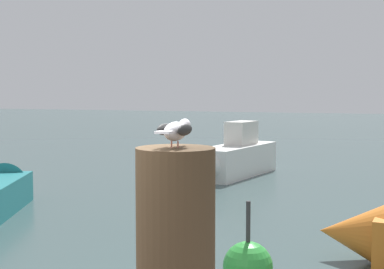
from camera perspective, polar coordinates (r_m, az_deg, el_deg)
The scene contains 3 objects.
mooring_post at distance 3.13m, azimuth -1.61°, elevation -11.47°, with size 0.42×0.42×1.11m, color #4C3823.
seagull at distance 3.02m, azimuth -1.59°, elevation 0.41°, with size 0.15×0.39×0.14m.
boat_white at distance 16.93m, azimuth 3.92°, elevation -2.38°, with size 1.75×4.29×1.60m.
Camera 1 is at (2.29, -3.10, 2.56)m, focal length 54.35 mm.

